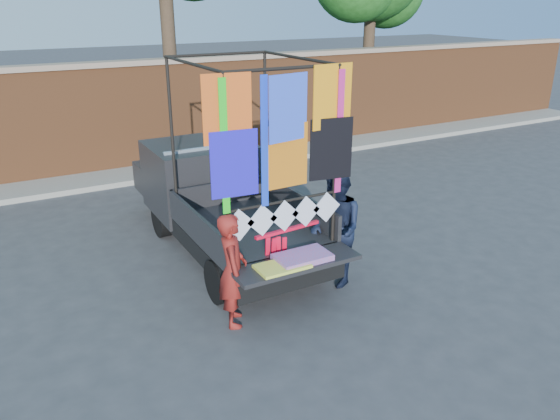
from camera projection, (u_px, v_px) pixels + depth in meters
ground at (293, 284)px, 8.08m from camera, size 90.00×90.00×0.00m
brick_wall at (150, 114)px, 13.31m from camera, size 30.00×0.45×2.61m
curb at (163, 171)px, 13.20m from camera, size 30.00×1.20×0.12m
pickup_truck at (212, 196)px, 9.31m from camera, size 2.02×5.08×3.20m
woman at (233, 270)px, 6.86m from camera, size 0.53×0.64×1.51m
man at (336, 228)px, 7.83m from camera, size 0.77×0.93×1.74m
streamer_bundle at (281, 245)px, 7.26m from camera, size 1.00×0.15×0.69m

